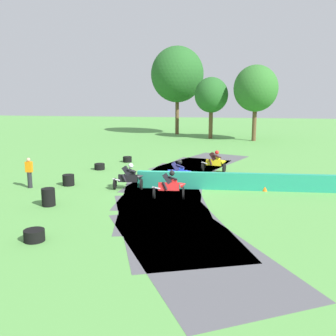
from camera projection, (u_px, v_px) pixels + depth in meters
The scene contains 17 objects.
ground_plane at pixel (165, 188), 20.66m from camera, with size 120.00×120.00×0.00m, color #569947.
track_asphalt at pixel (181, 188), 20.57m from camera, with size 8.39×25.36×0.01m.
safety_barrier at pixel (271, 182), 19.98m from camera, with size 0.30×13.98×0.90m, color #239375.
motorcycle_lead_yellow at pixel (215, 162), 24.79m from camera, with size 1.71×1.06×1.43m.
motorcycle_chase_blue at pixel (178, 173), 21.52m from camera, with size 1.68×0.87×1.42m.
motorcycle_trailing_black at pixel (129, 177), 20.24m from camera, with size 1.68×0.80×1.43m.
motorcycle_fourth_red at pixel (170, 185), 18.53m from camera, with size 1.68×0.94×1.42m.
tire_stack_near at pixel (127, 159), 28.31m from camera, with size 0.65×0.65×0.40m.
tire_stack_mid_a at pixel (100, 167), 25.54m from camera, with size 0.68×0.68×0.40m.
tire_stack_mid_b at pixel (68, 180), 21.16m from camera, with size 0.63×0.63×0.60m.
tire_stack_far at pixel (48, 197), 17.33m from camera, with size 0.60×0.60×0.80m.
tire_stack_extra_a at pixel (34, 235), 13.23m from camera, with size 0.71×0.71×0.40m.
track_marshal at pixel (29, 173), 20.53m from camera, with size 0.34×0.24×1.63m.
traffic_cone at pixel (265, 187), 19.98m from camera, with size 0.28×0.28×0.44m, color orange.
tree_far_left at pixel (256, 89), 39.86m from camera, with size 4.55×4.55×7.83m.
tree_far_right at pixel (177, 75), 46.05m from camera, with size 6.28×6.28×10.44m.
tree_mid_rise at pixel (211, 95), 42.04m from camera, with size 3.65×3.65×6.67m.
Camera 1 is at (3.32, -19.79, 5.01)m, focal length 41.32 mm.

